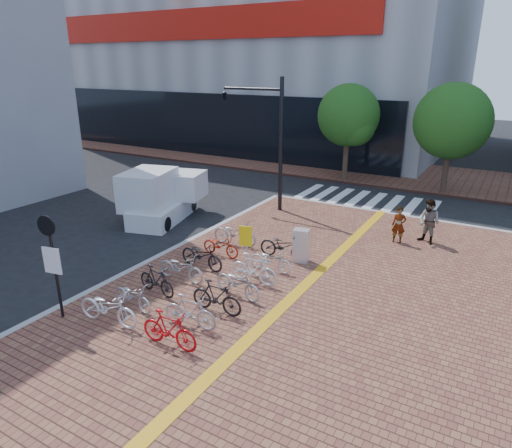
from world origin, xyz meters
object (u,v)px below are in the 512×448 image
Objects in this scene: bike_10 at (238,283)px; notice_sign at (52,255)px; bike_5 at (221,245)px; bike_9 at (217,297)px; utility_box at (301,246)px; bike_12 at (271,260)px; pedestrian_b at (429,222)px; bike_7 at (169,329)px; bike_4 at (202,255)px; bike_2 at (157,280)px; traffic_light_pole at (254,119)px; bike_0 at (108,307)px; box_truck at (162,196)px; bike_13 at (283,246)px; bike_1 at (133,296)px; yellow_sign at (246,240)px; bike_8 at (190,312)px; bike_6 at (235,233)px; bike_11 at (254,269)px; bike_3 at (181,267)px; pedestrian_a at (399,225)px.

notice_sign is at bearing 143.86° from bike_10.
bike_9 is (2.32, -3.61, 0.09)m from bike_5.
bike_10 is 1.42× the size of utility_box.
pedestrian_b is (4.33, 5.64, 0.51)m from bike_12.
bike_7 is 0.54× the size of notice_sign.
bike_7 is at bearing -148.61° from bike_4.
traffic_light_pole is at bearing 20.09° from bike_2.
bike_0 is 0.43× the size of box_truck.
notice_sign is at bearing 149.88° from bike_13.
yellow_sign is (1.59, 4.02, 0.76)m from bike_1.
utility_box is at bearing -69.26° from bike_5.
bike_8 is 1.06m from bike_9.
bike_6 is 3.05m from utility_box.
bike_5 is at bearing 18.92° from bike_7.
bike_0 is at bearing 150.76° from bike_11.
bike_9 is (2.29, -1.15, 0.03)m from bike_3.
bike_0 is at bearing -171.25° from bike_2.
bike_11 is (2.26, -0.11, 0.03)m from bike_4.
bike_4 is at bearing -73.43° from traffic_light_pole.
yellow_sign is at bearing -15.39° from bike_1.
bike_12 is at bearing -10.30° from bike_8.
box_truck is at bearing 67.21° from bike_12.
utility_box is at bearing -29.05° from bike_0.
bike_4 is 3.71m from utility_box.
bike_12 is at bearing -61.16° from bike_4.
bike_7 is 1.35× the size of utility_box.
bike_0 reaches higher than bike_1.
bike_10 is 10.72m from traffic_light_pole.
box_truck is at bearing 44.33° from bike_3.
utility_box is (2.94, 5.76, 0.22)m from bike_1.
bike_10 is (2.36, 1.19, -0.00)m from bike_2.
bike_9 is (2.46, -4.82, 0.01)m from bike_6.
bike_4 is at bearing 24.10° from bike_8.
bike_4 is 3.27m from bike_9.
bike_4 is at bearing -141.64° from pedestrian_a.
bike_1 is 0.97× the size of bike_8.
box_truck reaches higher than bike_0.
traffic_light_pole is at bearing 53.34° from box_truck.
bike_3 is 1.07× the size of bike_7.
pedestrian_a reaches higher than bike_3.
pedestrian_b is at bearing -40.22° from bike_4.
bike_13 reaches higher than bike_2.
pedestrian_a reaches higher than bike_6.
notice_sign is (-3.70, -7.15, 1.50)m from bike_13.
yellow_sign is at bearing 12.63° from bike_9.
bike_6 is at bearing 79.65° from notice_sign.
pedestrian_b reaches higher than bike_7.
bike_8 is 11.04m from pedestrian_b.
bike_9 is (0.06, 2.08, -0.00)m from bike_7.
yellow_sign is (-0.66, -1.66, 0.67)m from bike_13.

